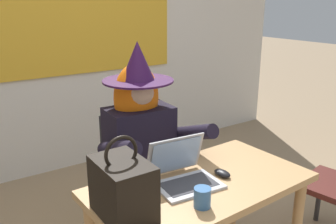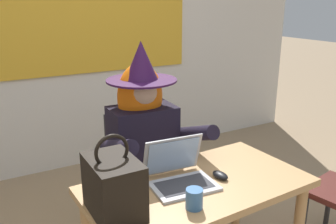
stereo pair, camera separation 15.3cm
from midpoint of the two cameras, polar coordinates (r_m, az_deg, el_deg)
name	(u,v)px [view 1 (the left image)]	position (r m, az deg, el deg)	size (l,w,h in m)	color
wall_back_bulletin	(56,30)	(3.60, -18.41, 12.10)	(5.50, 2.28, 2.71)	silver
desk_main	(201,200)	(2.00, 2.91, -13.71)	(1.20, 0.68, 0.72)	tan
chair_at_desk	(136,171)	(2.54, -6.85, -9.17)	(0.44, 0.44, 0.91)	black
person_costumed	(144,138)	(2.33, -5.69, -4.18)	(0.61, 0.70, 1.40)	black
laptop	(183,173)	(1.92, 0.08, -9.62)	(0.35, 0.32, 0.23)	#B7B7BC
computer_mouse	(222,173)	(2.01, 6.33, -9.56)	(0.06, 0.10, 0.03)	black
handbag	(123,188)	(1.64, -9.85, -11.70)	(0.20, 0.30, 0.38)	black
coffee_mug	(202,198)	(1.72, 2.79, -13.29)	(0.08, 0.08, 0.10)	#336099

